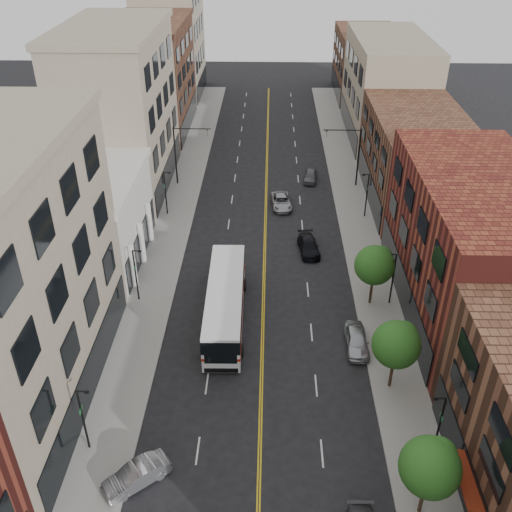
# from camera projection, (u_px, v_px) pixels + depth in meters

# --- Properties ---
(sidewalk_left) EXTENTS (4.00, 110.00, 0.15)m
(sidewalk_left) POSITION_uv_depth(u_px,v_px,m) (170.00, 237.00, 59.60)
(sidewalk_left) COLOR gray
(sidewalk_left) RESTS_ON ground
(sidewalk_right) EXTENTS (4.00, 110.00, 0.15)m
(sidewalk_right) POSITION_uv_depth(u_px,v_px,m) (361.00, 239.00, 59.16)
(sidewalk_right) COLOR gray
(sidewalk_right) RESTS_ON ground
(bldg_l_white) EXTENTS (10.00, 14.00, 8.00)m
(bldg_l_white) POSITION_uv_depth(u_px,v_px,m) (87.00, 221.00, 54.28)
(bldg_l_white) COLOR silver
(bldg_l_white) RESTS_ON ground
(bldg_l_far_a) EXTENTS (10.00, 20.00, 18.00)m
(bldg_l_far_a) POSITION_uv_depth(u_px,v_px,m) (120.00, 113.00, 65.96)
(bldg_l_far_a) COLOR gray
(bldg_l_far_a) RESTS_ON ground
(bldg_l_far_b) EXTENTS (10.00, 20.00, 15.00)m
(bldg_l_far_b) POSITION_uv_depth(u_px,v_px,m) (153.00, 79.00, 83.66)
(bldg_l_far_b) COLOR #553122
(bldg_l_far_b) RESTS_ON ground
(bldg_l_far_c) EXTENTS (10.00, 16.00, 20.00)m
(bldg_l_far_c) POSITION_uv_depth(u_px,v_px,m) (170.00, 36.00, 97.53)
(bldg_l_far_c) COLOR gray
(bldg_l_far_c) RESTS_ON ground
(bldg_r_mid) EXTENTS (10.00, 22.00, 12.00)m
(bldg_r_mid) POSITION_uv_depth(u_px,v_px,m) (472.00, 247.00, 46.55)
(bldg_r_mid) COLOR #5A1C17
(bldg_r_mid) RESTS_ON ground
(bldg_r_far_a) EXTENTS (10.00, 20.00, 10.00)m
(bldg_r_far_a) POSITION_uv_depth(u_px,v_px,m) (416.00, 158.00, 64.82)
(bldg_r_far_a) COLOR #553122
(bldg_r_far_a) RESTS_ON ground
(bldg_r_far_b) EXTENTS (10.00, 22.00, 14.00)m
(bldg_r_far_b) POSITION_uv_depth(u_px,v_px,m) (387.00, 88.00, 81.49)
(bldg_r_far_b) COLOR gray
(bldg_r_far_b) RESTS_ON ground
(bldg_r_far_c) EXTENTS (10.00, 18.00, 11.00)m
(bldg_r_far_c) POSITION_uv_depth(u_px,v_px,m) (366.00, 64.00, 99.19)
(bldg_r_far_c) COLOR #553122
(bldg_r_far_c) RESTS_ON ground
(tree_r_1) EXTENTS (3.40, 3.40, 5.59)m
(tree_r_1) POSITION_uv_depth(u_px,v_px,m) (431.00, 465.00, 30.88)
(tree_r_1) COLOR black
(tree_r_1) RESTS_ON sidewalk_right
(tree_r_2) EXTENTS (3.40, 3.40, 5.59)m
(tree_r_2) POSITION_uv_depth(u_px,v_px,m) (397.00, 343.00, 39.33)
(tree_r_2) COLOR black
(tree_r_2) RESTS_ON sidewalk_right
(tree_r_3) EXTENTS (3.40, 3.40, 5.59)m
(tree_r_3) POSITION_uv_depth(u_px,v_px,m) (376.00, 264.00, 47.78)
(tree_r_3) COLOR black
(tree_r_3) RESTS_ON sidewalk_right
(lamp_l_1) EXTENTS (0.81, 0.55, 5.05)m
(lamp_l_1) POSITION_uv_depth(u_px,v_px,m) (83.00, 417.00, 35.27)
(lamp_l_1) COLOR black
(lamp_l_1) RESTS_ON sidewalk_left
(lamp_l_2) EXTENTS (0.81, 0.55, 5.05)m
(lamp_l_2) POSITION_uv_depth(u_px,v_px,m) (136.00, 272.00, 48.78)
(lamp_l_2) COLOR black
(lamp_l_2) RESTS_ON sidewalk_left
(lamp_l_3) EXTENTS (0.81, 0.55, 5.05)m
(lamp_l_3) POSITION_uv_depth(u_px,v_px,m) (166.00, 191.00, 62.30)
(lamp_l_3) COLOR black
(lamp_l_3) RESTS_ON sidewalk_left
(lamp_r_1) EXTENTS (0.81, 0.55, 5.05)m
(lamp_r_1) POSITION_uv_depth(u_px,v_px,m) (439.00, 424.00, 34.79)
(lamp_r_1) COLOR black
(lamp_r_1) RESTS_ON sidewalk_right
(lamp_r_2) EXTENTS (0.81, 0.55, 5.05)m
(lamp_r_2) POSITION_uv_depth(u_px,v_px,m) (393.00, 276.00, 48.30)
(lamp_r_2) COLOR black
(lamp_r_2) RESTS_ON sidewalk_right
(lamp_r_3) EXTENTS (0.81, 0.55, 5.05)m
(lamp_r_3) POSITION_uv_depth(u_px,v_px,m) (367.00, 193.00, 61.82)
(lamp_r_3) COLOR black
(lamp_r_3) RESTS_ON sidewalk_right
(signal_mast_left) EXTENTS (4.49, 0.18, 7.20)m
(signal_mast_left) POSITION_uv_depth(u_px,v_px,m) (181.00, 149.00, 68.14)
(signal_mast_left) COLOR black
(signal_mast_left) RESTS_ON sidewalk_left
(signal_mast_right) EXTENTS (4.49, 0.18, 7.20)m
(signal_mast_right) POSITION_uv_depth(u_px,v_px,m) (353.00, 151.00, 67.69)
(signal_mast_right) COLOR black
(signal_mast_right) RESTS_ON sidewalk_right
(city_bus) EXTENTS (3.38, 13.27, 3.40)m
(city_bus) POSITION_uv_depth(u_px,v_px,m) (225.00, 301.00, 46.98)
(city_bus) COLOR white
(city_bus) RESTS_ON ground
(car_angle_b) EXTENTS (4.17, 3.75, 1.38)m
(car_angle_b) POSITION_uv_depth(u_px,v_px,m) (136.00, 476.00, 34.33)
(car_angle_b) COLOR #B0B2B8
(car_angle_b) RESTS_ON ground
(car_parked_far) EXTENTS (1.74, 4.32, 1.47)m
(car_parked_far) POSITION_uv_depth(u_px,v_px,m) (357.00, 341.00, 44.68)
(car_parked_far) COLOR #AAAEB2
(car_parked_far) RESTS_ON ground
(car_lane_behind) EXTENTS (1.76, 4.39, 1.42)m
(car_lane_behind) POSITION_uv_depth(u_px,v_px,m) (224.00, 262.00, 54.35)
(car_lane_behind) COLOR #444448
(car_lane_behind) RESTS_ON ground
(car_lane_a) EXTENTS (2.36, 4.71, 1.31)m
(car_lane_a) POSITION_uv_depth(u_px,v_px,m) (309.00, 246.00, 56.88)
(car_lane_a) COLOR black
(car_lane_a) RESTS_ON ground
(car_lane_b) EXTENTS (2.63, 4.90, 1.31)m
(car_lane_b) POSITION_uv_depth(u_px,v_px,m) (281.00, 202.00, 65.18)
(car_lane_b) COLOR #9EA0A5
(car_lane_b) RESTS_ON ground
(car_lane_c) EXTENTS (2.00, 4.00, 1.31)m
(car_lane_c) POSITION_uv_depth(u_px,v_px,m) (310.00, 176.00, 71.12)
(car_lane_c) COLOR #4F5055
(car_lane_c) RESTS_ON ground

